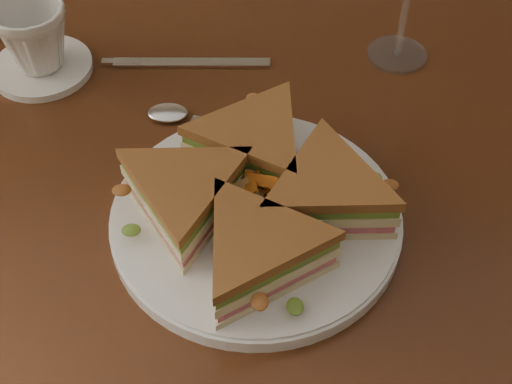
% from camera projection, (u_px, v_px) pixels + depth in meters
% --- Properties ---
extents(table, '(1.20, 0.80, 0.75)m').
position_uv_depth(table, '(238.00, 209.00, 0.88)').
color(table, black).
rests_on(table, ground).
extents(plate, '(0.30, 0.30, 0.02)m').
position_uv_depth(plate, '(256.00, 219.00, 0.73)').
color(plate, white).
rests_on(plate, table).
extents(sandwich_wedges, '(0.31, 0.31, 0.06)m').
position_uv_depth(sandwich_wedges, '(256.00, 195.00, 0.70)').
color(sandwich_wedges, beige).
rests_on(sandwich_wedges, plate).
extents(crisps_mound, '(0.09, 0.09, 0.05)m').
position_uv_depth(crisps_mound, '(256.00, 198.00, 0.71)').
color(crisps_mound, orange).
rests_on(crisps_mound, plate).
extents(spoon, '(0.18, 0.06, 0.01)m').
position_uv_depth(spoon, '(186.00, 117.00, 0.84)').
color(spoon, silver).
rests_on(spoon, table).
extents(knife, '(0.22, 0.02, 0.00)m').
position_uv_depth(knife, '(180.00, 63.00, 0.91)').
color(knife, silver).
rests_on(knife, table).
extents(saucer, '(0.13, 0.13, 0.01)m').
position_uv_depth(saucer, '(42.00, 67.00, 0.90)').
color(saucer, white).
rests_on(saucer, table).
extents(coffee_cup, '(0.11, 0.11, 0.08)m').
position_uv_depth(coffee_cup, '(34.00, 37.00, 0.86)').
color(coffee_cup, white).
rests_on(coffee_cup, saucer).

